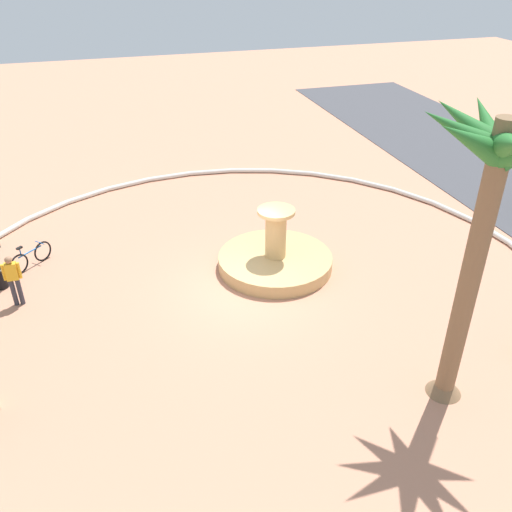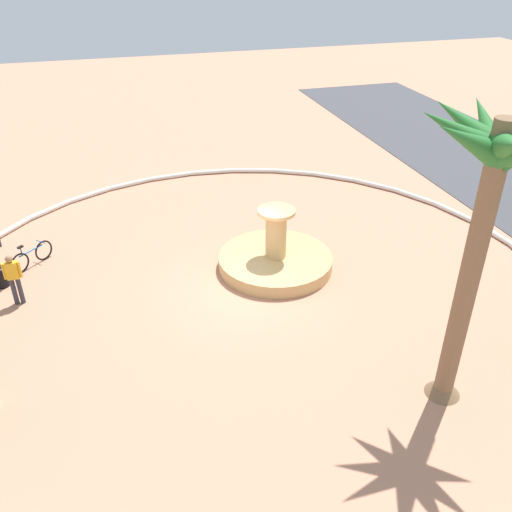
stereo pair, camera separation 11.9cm
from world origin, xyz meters
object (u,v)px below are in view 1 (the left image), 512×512
person_cyclist_photo (13,278)px  bicycle_by_lamppost (31,257)px  fountain (275,259)px  palm_tree_near_fountain (492,188)px  trash_bin (0,277)px

person_cyclist_photo → bicycle_by_lamppost: bearing=172.8°
fountain → palm_tree_near_fountain: (6.80, 2.15, 5.20)m
palm_tree_near_fountain → bicycle_by_lamppost: size_ratio=5.61×
person_cyclist_photo → palm_tree_near_fountain: bearing=56.0°
palm_tree_near_fountain → person_cyclist_photo: size_ratio=4.23×
trash_bin → fountain: bearing=81.3°
palm_tree_near_fountain → trash_bin: 14.61m
trash_bin → palm_tree_near_fountain: bearing=53.4°
fountain → palm_tree_near_fountain: size_ratio=0.54×
fountain → bicycle_by_lamppost: (-2.39, -7.95, 0.07)m
palm_tree_near_fountain → trash_bin: size_ratio=9.84×
fountain → trash_bin: fountain is taller
palm_tree_near_fountain → trash_bin: palm_tree_near_fountain is taller
trash_bin → person_cyclist_photo: person_cyclist_photo is taller
bicycle_by_lamppost → palm_tree_near_fountain: bearing=47.7°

